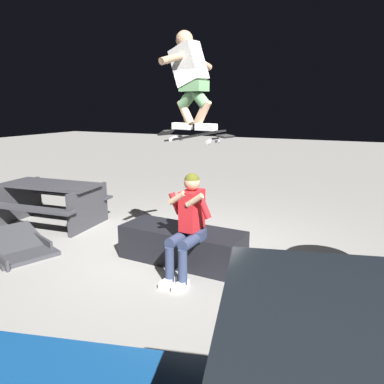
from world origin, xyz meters
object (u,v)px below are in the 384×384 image
at_px(trash_bin, 314,311).
at_px(skater_airborne, 190,76).
at_px(skateboard, 194,136).
at_px(person_sitting_on_ledge, 188,221).
at_px(picnic_table_back, 52,197).
at_px(kicker_ramp, 17,247).
at_px(ledge_box_main, 182,245).

bearing_deg(trash_bin, skater_airborne, -35.22).
height_order(skateboard, skater_airborne, skater_airborne).
bearing_deg(skater_airborne, trash_bin, 144.78).
xyz_separation_m(person_sitting_on_ledge, trash_bin, (-1.64, 1.04, -0.24)).
height_order(person_sitting_on_ledge, picnic_table_back, person_sitting_on_ledge).
distance_m(skater_airborne, kicker_ramp, 3.57).
distance_m(ledge_box_main, picnic_table_back, 2.95).
bearing_deg(skateboard, kicker_ramp, 9.60).
bearing_deg(kicker_ramp, picnic_table_back, -67.67).
height_order(ledge_box_main, trash_bin, trash_bin).
distance_m(ledge_box_main, kicker_ramp, 2.49).
bearing_deg(picnic_table_back, skateboard, 166.06).
height_order(person_sitting_on_ledge, kicker_ramp, person_sitting_on_ledge).
height_order(kicker_ramp, trash_bin, trash_bin).
bearing_deg(person_sitting_on_ledge, trash_bin, 147.56).
height_order(ledge_box_main, skateboard, skateboard).
height_order(person_sitting_on_ledge, skater_airborne, skater_airborne).
relative_size(skateboard, trash_bin, 1.09).
height_order(skateboard, trash_bin, skateboard).
bearing_deg(person_sitting_on_ledge, skateboard, -98.77).
distance_m(ledge_box_main, person_sitting_on_ledge, 0.68).
bearing_deg(trash_bin, kicker_ramp, -9.46).
bearing_deg(skateboard, skater_airborne, -13.99).
bearing_deg(skater_airborne, picnic_table_back, -13.94).
xyz_separation_m(kicker_ramp, picnic_table_back, (0.51, -1.24, 0.44)).
xyz_separation_m(skateboard, kicker_ramp, (2.68, 0.45, -1.69)).
xyz_separation_m(person_sitting_on_ledge, picnic_table_back, (3.17, -0.92, -0.22)).
xyz_separation_m(ledge_box_main, skateboard, (-0.30, 0.26, 1.51)).
relative_size(skateboard, skater_airborne, 0.93).
xyz_separation_m(picnic_table_back, trash_bin, (-4.81, 1.96, -0.02)).
relative_size(skater_airborne, kicker_ramp, 0.79).
bearing_deg(person_sitting_on_ledge, picnic_table_back, -16.17).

